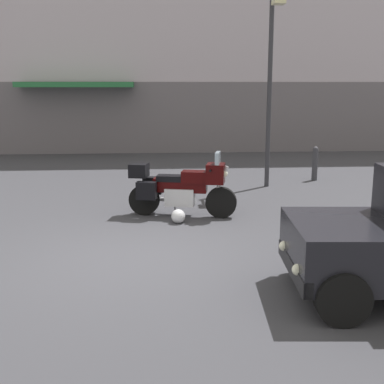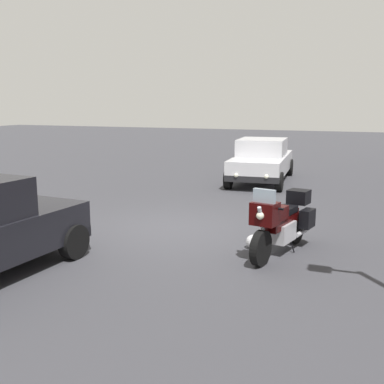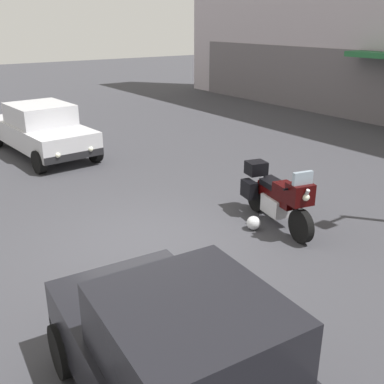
# 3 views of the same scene
# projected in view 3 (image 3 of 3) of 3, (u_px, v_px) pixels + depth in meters

# --- Properties ---
(ground_plane) EXTENTS (80.00, 80.00, 0.00)m
(ground_plane) POSITION_uv_depth(u_px,v_px,m) (147.00, 241.00, 8.58)
(ground_plane) COLOR #38383D
(motorcycle) EXTENTS (2.24, 1.01, 1.36)m
(motorcycle) POSITION_uv_depth(u_px,v_px,m) (277.00, 196.00, 9.09)
(motorcycle) COLOR black
(motorcycle) RESTS_ON ground
(helmet) EXTENTS (0.28, 0.28, 0.28)m
(helmet) POSITION_uv_depth(u_px,v_px,m) (253.00, 223.00, 9.01)
(helmet) COLOR silver
(helmet) RESTS_ON ground
(car_hatchback_near) EXTENTS (3.96, 2.04, 1.64)m
(car_hatchback_near) POSITION_uv_depth(u_px,v_px,m) (186.00, 371.00, 4.28)
(car_hatchback_near) COLOR black
(car_hatchback_near) RESTS_ON ground
(car_sedan_far) EXTENTS (4.67, 2.21, 1.56)m
(car_sedan_far) POSITION_uv_depth(u_px,v_px,m) (41.00, 129.00, 13.92)
(car_sedan_far) COLOR silver
(car_sedan_far) RESTS_ON ground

